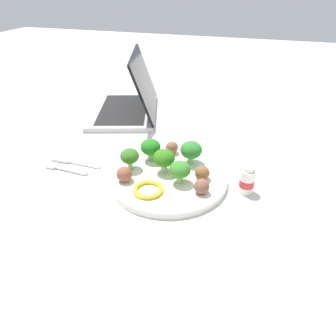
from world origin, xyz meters
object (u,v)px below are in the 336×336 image
Objects in this scene: broccoli_floret_back_left at (130,156)px; meatball_front_left at (202,173)px; yogurt_bottle at (247,181)px; broccoli_floret_near_rim at (164,158)px; pepper_ring_center at (148,189)px; meatball_back_left at (202,186)px; broccoli_floret_back_right at (191,150)px; broccoli_floret_front_left at (180,170)px; knife at (73,161)px; plate at (168,178)px; laptop at (130,103)px; fork at (64,168)px; meatball_mid_right at (172,148)px; napkin at (71,167)px; broccoli_floret_mid_left at (151,148)px; meatball_center at (124,174)px.

meatball_front_left is at bearing -177.81° from broccoli_floret_back_left.
yogurt_bottle reaches higher than meatball_front_left.
pepper_ring_center is at bearing 83.58° from broccoli_floret_near_rim.
meatball_back_left is 0.12m from pepper_ring_center.
broccoli_floret_back_right is 0.09m from broccoli_floret_front_left.
meatball_back_left is 0.23× the size of knife.
knife is at bearing 2.65° from broccoli_floret_near_rim.
plate is 0.09m from broccoli_floret_back_right.
meatball_back_left is at bearing 151.25° from broccoli_floret_near_rim.
knife is (0.35, -0.05, -0.03)m from meatball_back_left.
broccoli_floret_near_rim is at bearing -41.13° from plate.
pepper_ring_center is (0.01, 0.09, -0.03)m from broccoli_floret_near_rim.
broccoli_floret_back_left is at bearing 113.29° from laptop.
laptop reaches higher than yogurt_bottle.
broccoli_floret_back_left is at bearing -168.08° from fork.
meatball_back_left is 1.02× the size of meatball_mid_right.
broccoli_floret_back_left is at bearing -13.62° from meatball_back_left.
napkin is 0.38m from laptop.
fork is at bearing 7.58° from plate.
pepper_ring_center is (0.11, 0.03, -0.01)m from meatball_back_left.
broccoli_floret_front_left reaches higher than knife.
meatball_front_left is (-0.14, 0.05, -0.02)m from broccoli_floret_mid_left.
yogurt_bottle reaches higher than fork.
pepper_ring_center is 1.01× the size of yogurt_bottle.
broccoli_floret_back_right is 1.08× the size of broccoli_floret_front_left.
broccoli_floret_front_left reaches higher than fork.
broccoli_floret_front_left is 0.80× the size of pepper_ring_center.
broccoli_floret_mid_left is 0.15× the size of laptop.
broccoli_floret_front_left is at bearing -137.75° from pepper_ring_center.
plate is 4.14× the size of pepper_ring_center.
broccoli_floret_near_rim is at bearing -28.75° from meatball_back_left.
broccoli_floret_back_left is 0.80× the size of pepper_ring_center.
broccoli_floret_near_rim is at bearing -169.35° from fork.
meatball_mid_right is 0.49× the size of pepper_ring_center.
fork is (0.34, 0.04, -0.03)m from meatball_front_left.
laptop is (0.23, -0.26, 0.01)m from meatball_mid_right.
broccoli_floret_near_rim is 0.10m from meatball_front_left.
meatball_center is (0.13, 0.12, -0.02)m from broccoli_floret_back_right.
pepper_ring_center is at bearing 72.43° from plate.
napkin is at bearing 27.67° from meatball_mid_right.
yogurt_bottle is (-0.18, -0.01, 0.02)m from plate.
meatball_front_left is 0.50× the size of pepper_ring_center.
fork is (0.17, 0.04, -0.04)m from broccoli_floret_back_left.
broccoli_floret_back_right is at bearing -163.21° from napkin.
fork is (0.30, 0.11, -0.04)m from broccoli_floret_back_right.
meatball_center is 0.18m from meatball_front_left.
plate is at bearing -149.77° from meatball_center.
yogurt_bottle is at bearing -168.48° from broccoli_floret_front_left.
plate is 0.18m from yogurt_bottle.
broccoli_floret_front_left is at bearing 11.52° from yogurt_bottle.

